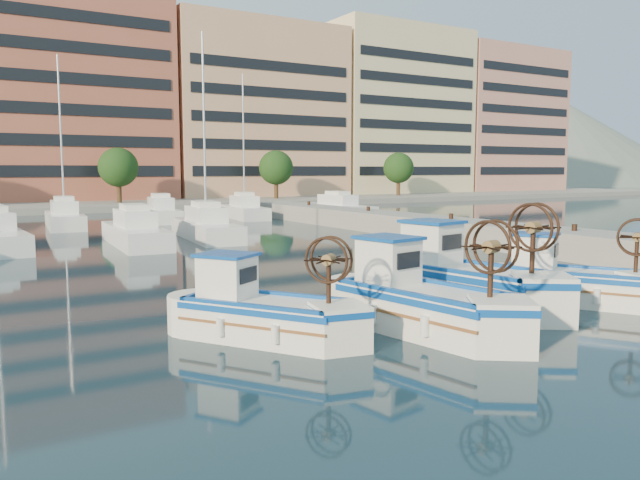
% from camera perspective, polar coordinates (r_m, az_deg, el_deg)
% --- Properties ---
extents(ground, '(300.00, 300.00, 0.00)m').
position_cam_1_polar(ground, '(16.77, 11.43, -7.19)').
color(ground, '#193242').
rests_on(ground, ground).
extents(quay, '(3.00, 60.00, 1.20)m').
position_cam_1_polar(quay, '(31.44, 19.28, 0.01)').
color(quay, gray).
rests_on(quay, ground).
extents(waterfront, '(180.00, 40.00, 25.60)m').
position_cam_1_polar(waterfront, '(80.02, -16.29, 11.31)').
color(waterfront, gray).
rests_on(waterfront, ground).
extents(hill_east, '(160.00, 160.00, 50.00)m').
position_cam_1_polar(hill_east, '(194.19, 20.38, 4.86)').
color(hill_east, slate).
rests_on(hill_east, ground).
extents(yacht_marina, '(39.87, 22.11, 11.50)m').
position_cam_1_polar(yacht_marina, '(40.44, -19.64, 1.25)').
color(yacht_marina, white).
rests_on(yacht_marina, ground).
extents(fishing_boat_a, '(3.47, 4.06, 2.49)m').
position_cam_1_polar(fishing_boat_a, '(14.52, -5.37, -6.43)').
color(fishing_boat_a, white).
rests_on(fishing_boat_a, ground).
extents(fishing_boat_b, '(2.59, 4.70, 2.85)m').
position_cam_1_polar(fishing_boat_b, '(15.32, 9.15, -5.42)').
color(fishing_boat_b, white).
rests_on(fishing_boat_b, ground).
extents(fishing_boat_c, '(2.85, 5.08, 3.08)m').
position_cam_1_polar(fishing_boat_c, '(18.22, 12.97, -3.41)').
color(fishing_boat_c, white).
rests_on(fishing_boat_c, ground).
extents(fishing_boat_d, '(3.49, 4.23, 2.57)m').
position_cam_1_polar(fishing_boat_d, '(19.81, 21.73, -3.34)').
color(fishing_boat_d, white).
rests_on(fishing_boat_d, ground).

